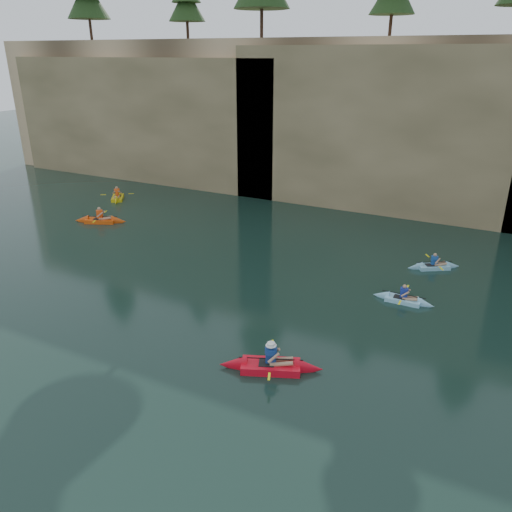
% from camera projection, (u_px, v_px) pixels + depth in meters
% --- Properties ---
extents(ground, '(160.00, 160.00, 0.00)m').
position_uv_depth(ground, '(192.00, 374.00, 17.65)').
color(ground, black).
rests_on(ground, ground).
extents(cliff, '(70.00, 16.00, 12.00)m').
position_uv_depth(cliff, '(397.00, 113.00, 40.09)').
color(cliff, tan).
rests_on(cliff, ground).
extents(cliff_slab_west, '(26.00, 2.40, 10.56)m').
position_uv_depth(cliff_slab_west, '(142.00, 118.00, 42.69)').
color(cliff_slab_west, tan).
rests_on(cliff_slab_west, ground).
extents(cliff_slab_center, '(24.00, 2.40, 11.40)m').
position_uv_depth(cliff_slab_center, '(403.00, 131.00, 33.26)').
color(cliff_slab_center, tan).
rests_on(cliff_slab_center, ground).
extents(sea_cave_west, '(4.50, 1.00, 4.00)m').
position_uv_depth(sea_cave_west, '(159.00, 160.00, 42.56)').
color(sea_cave_west, black).
rests_on(sea_cave_west, ground).
extents(sea_cave_center, '(3.50, 1.00, 3.20)m').
position_uv_depth(sea_cave_center, '(312.00, 183.00, 36.81)').
color(sea_cave_center, black).
rests_on(sea_cave_center, ground).
extents(main_kayaker, '(3.77, 2.36, 1.39)m').
position_uv_depth(main_kayaker, '(271.00, 365.00, 17.82)').
color(main_kayaker, red).
rests_on(main_kayaker, ground).
extents(kayaker_orange, '(3.49, 2.40, 1.32)m').
position_uv_depth(kayaker_orange, '(100.00, 220.00, 33.25)').
color(kayaker_orange, '#E64D0E').
rests_on(kayaker_orange, ground).
extents(kayaker_ltblue_near, '(2.76, 2.17, 1.08)m').
position_uv_depth(kayaker_ltblue_near, '(403.00, 299.00, 22.69)').
color(kayaker_ltblue_near, '#92D7F4').
rests_on(kayaker_ltblue_near, ground).
extents(kayaker_yellow, '(2.44, 2.98, 1.28)m').
position_uv_depth(kayaker_yellow, '(118.00, 197.00, 38.46)').
color(kayaker_yellow, yellow).
rests_on(kayaker_yellow, ground).
extents(kayaker_ltblue_mid, '(2.75, 2.06, 1.08)m').
position_uv_depth(kayaker_ltblue_mid, '(434.00, 266.00, 26.20)').
color(kayaker_ltblue_mid, '#7EBCD4').
rests_on(kayaker_ltblue_mid, ground).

